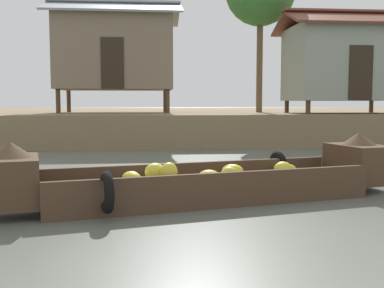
% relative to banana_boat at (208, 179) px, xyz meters
% --- Properties ---
extents(ground_plane, '(300.00, 300.00, 0.00)m').
position_rel_banana_boat_xyz_m(ground_plane, '(0.71, 4.52, -0.31)').
color(ground_plane, '#596056').
extents(riverbank_strip, '(160.00, 20.00, 1.05)m').
position_rel_banana_boat_xyz_m(riverbank_strip, '(0.71, 17.25, 0.21)').
color(riverbank_strip, '#7F6B4C').
rests_on(riverbank_strip, ground).
extents(banana_boat, '(6.06, 2.61, 0.93)m').
position_rel_banana_boat_xyz_m(banana_boat, '(0.00, 0.00, 0.00)').
color(banana_boat, '#473323').
rests_on(banana_boat, ground).
extents(stilt_house_mid_left, '(4.99, 3.12, 4.21)m').
position_rel_banana_boat_xyz_m(stilt_house_mid_left, '(-2.12, 11.42, 3.07)').
color(stilt_house_mid_left, '#4C3826').
rests_on(stilt_house_mid_left, riverbank_strip).
extents(stilt_house_mid_right, '(4.48, 3.29, 3.65)m').
position_rel_banana_boat_xyz_m(stilt_house_mid_right, '(6.12, 9.60, 2.57)').
color(stilt_house_mid_right, '#4C3826').
rests_on(stilt_house_mid_right, riverbank_strip).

